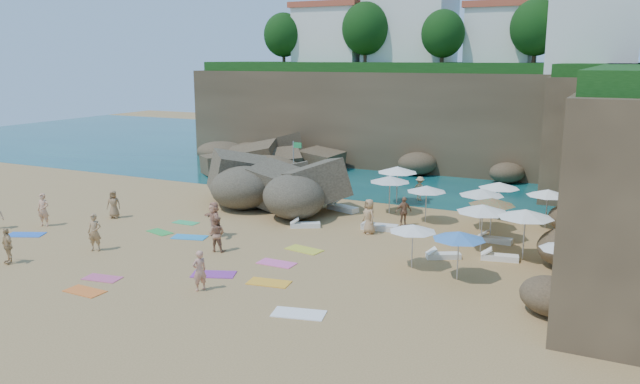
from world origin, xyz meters
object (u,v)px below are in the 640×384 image
at_px(person_stand_5, 264,193).
at_px(person_stand_4, 369,216).
at_px(person_stand_6, 199,270).
at_px(flag_pole, 295,159).
at_px(person_stand_1, 217,234).
at_px(lounger_0, 305,225).
at_px(person_stand_3, 404,211).
at_px(person_stand_0, 43,210).
at_px(person_stand_2, 420,189).
at_px(rock_outcrop, 273,205).
at_px(parasol_0, 426,189).
at_px(parasol_1, 397,170).
at_px(parasol_2, 482,192).

bearing_deg(person_stand_5, person_stand_4, -8.51).
bearing_deg(person_stand_6, flag_pole, -138.05).
height_order(person_stand_1, person_stand_5, person_stand_1).
bearing_deg(lounger_0, person_stand_3, -0.04).
relative_size(person_stand_0, person_stand_6, 1.11).
relative_size(person_stand_2, person_stand_3, 0.96).
height_order(rock_outcrop, flag_pole, flag_pole).
relative_size(lounger_0, person_stand_4, 0.88).
distance_m(rock_outcrop, person_stand_2, 9.66).
relative_size(flag_pole, person_stand_1, 1.97).
bearing_deg(parasol_0, parasol_1, 129.34).
bearing_deg(person_stand_6, person_stand_5, -134.12).
relative_size(person_stand_5, person_stand_6, 0.87).
height_order(flag_pole, parasol_0, flag_pole).
height_order(rock_outcrop, person_stand_6, person_stand_6).
relative_size(rock_outcrop, person_stand_0, 4.26).
bearing_deg(person_stand_1, parasol_2, -149.18).
height_order(rock_outcrop, parasol_1, parasol_1).
height_order(rock_outcrop, person_stand_0, person_stand_0).
xyz_separation_m(lounger_0, person_stand_2, (3.69, 9.16, 0.67)).
bearing_deg(person_stand_0, person_stand_5, 34.21).
xyz_separation_m(flag_pole, person_stand_3, (10.17, -6.14, -1.36)).
height_order(person_stand_0, person_stand_2, person_stand_0).
bearing_deg(flag_pole, person_stand_3, -31.12).
bearing_deg(person_stand_4, rock_outcrop, -165.50).
height_order(person_stand_1, person_stand_6, person_stand_1).
height_order(rock_outcrop, parasol_0, parasol_0).
bearing_deg(parasol_0, parasol_2, -4.10).
xyz_separation_m(parasol_1, person_stand_1, (-4.44, -13.41, -1.35)).
bearing_deg(person_stand_6, person_stand_0, -82.29).
distance_m(parasol_0, person_stand_4, 4.24).
bearing_deg(lounger_0, person_stand_0, 176.08).
distance_m(lounger_0, person_stand_1, 6.07).
bearing_deg(person_stand_1, person_stand_5, -83.16).
relative_size(person_stand_0, person_stand_5, 1.28).
xyz_separation_m(person_stand_0, person_stand_1, (11.31, 0.44, -0.06)).
distance_m(parasol_0, person_stand_0, 21.37).
height_order(lounger_0, person_stand_2, person_stand_2).
xyz_separation_m(rock_outcrop, flag_pole, (-1.12, 5.04, 2.19)).
bearing_deg(person_stand_5, parasol_2, 13.01).
xyz_separation_m(flag_pole, person_stand_2, (9.09, 0.36, -1.40)).
height_order(flag_pole, lounger_0, flag_pole).
xyz_separation_m(parasol_1, person_stand_6, (-2.02, -17.99, -1.39)).
bearing_deg(person_stand_0, person_stand_3, 10.10).
bearing_deg(person_stand_3, person_stand_2, 50.53).
xyz_separation_m(rock_outcrop, lounger_0, (4.27, -3.76, 0.13)).
distance_m(person_stand_1, person_stand_4, 8.20).
bearing_deg(person_stand_3, parasol_2, -33.43).
relative_size(parasol_1, person_stand_1, 1.47).
distance_m(person_stand_0, person_stand_5, 12.90).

